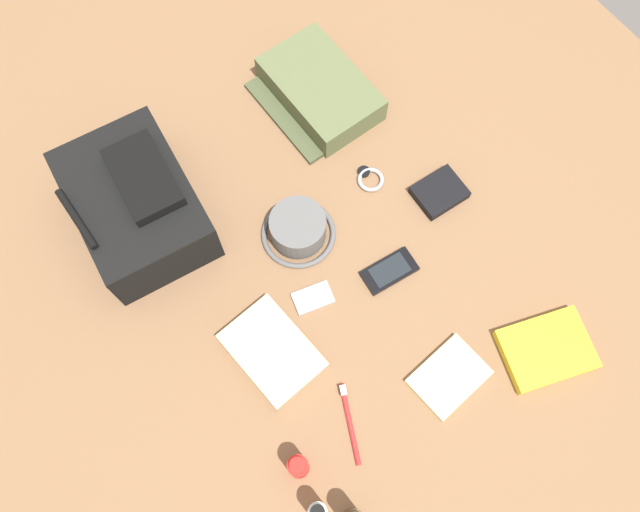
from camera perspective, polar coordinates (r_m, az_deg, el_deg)
name	(u,v)px	position (r m, az deg, el deg)	size (l,w,h in m)	color
ground_plane	(320,264)	(1.47, 0.00, -0.70)	(2.64, 2.02, 0.02)	brown
backpack	(136,204)	(1.48, -15.62, 4.35)	(0.36, 0.28, 0.17)	black
toiletry_pouch	(319,91)	(1.62, -0.11, 14.13)	(0.29, 0.22, 0.07)	#56603D
bucket_hat	(297,229)	(1.45, -1.97, 2.32)	(0.17, 0.17, 0.07)	#5A5A5A
toothpaste_tube	(318,512)	(1.32, -0.20, -21.26)	(0.04, 0.04, 0.11)	white
sunscreen_spray	(298,467)	(1.32, -1.88, -17.78)	(0.04, 0.04, 0.11)	red
paperback_novel	(546,350)	(1.47, 19.00, -7.68)	(0.19, 0.22, 0.03)	yellow
cell_phone	(389,271)	(1.45, 6.03, -1.29)	(0.07, 0.13, 0.01)	black
media_player	(313,298)	(1.43, -0.60, -3.65)	(0.07, 0.09, 0.01)	#B7B7BC
wristwatch	(370,179)	(1.54, 4.33, 6.70)	(0.07, 0.06, 0.01)	#99999E
toothbrush	(349,419)	(1.37, 2.53, -13.89)	(0.15, 0.08, 0.02)	red
wallet	(439,192)	(1.53, 10.30, 5.44)	(0.09, 0.11, 0.02)	black
notepad	(449,377)	(1.41, 11.11, -10.23)	(0.11, 0.15, 0.02)	beige
folded_towel	(272,351)	(1.39, -4.15, -8.25)	(0.20, 0.14, 0.04)	#C6B289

